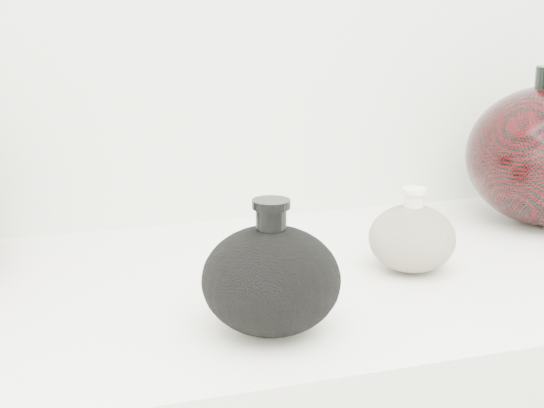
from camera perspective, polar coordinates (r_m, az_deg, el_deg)
name	(u,v)px	position (r m, az deg, el deg)	size (l,w,h in m)	color
black_gourd_vase	(271,279)	(0.74, -0.07, -5.65)	(0.18, 0.18, 0.13)	black
cream_gourd_vase	(412,237)	(0.92, 10.50, -2.50)	(0.13, 0.13, 0.10)	#C3AC9A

